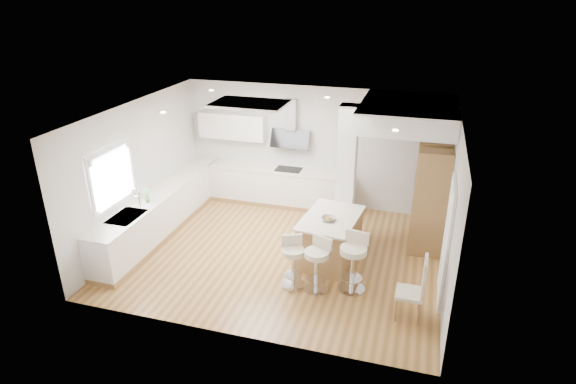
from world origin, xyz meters
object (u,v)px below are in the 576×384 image
(peninsula, at_px, (330,238))
(bar_stool_b, at_px, (317,262))
(bar_stool_a, at_px, (293,259))
(bar_stool_c, at_px, (353,259))
(dining_chair, at_px, (417,287))

(peninsula, relative_size, bar_stool_b, 1.60)
(bar_stool_a, bearing_deg, bar_stool_c, -14.90)
(bar_stool_b, distance_m, bar_stool_c, 0.61)
(bar_stool_b, height_order, dining_chair, dining_chair)
(peninsula, xyz_separation_m, bar_stool_c, (0.58, -0.88, 0.14))
(bar_stool_c, bearing_deg, bar_stool_b, -153.49)
(bar_stool_b, xyz_separation_m, bar_stool_c, (0.58, 0.18, 0.05))
(peninsula, height_order, bar_stool_a, peninsula)
(bar_stool_a, height_order, bar_stool_b, bar_stool_b)
(bar_stool_a, height_order, dining_chair, dining_chair)
(bar_stool_c, xyz_separation_m, dining_chair, (1.06, -0.51, -0.01))
(bar_stool_a, relative_size, bar_stool_c, 0.87)
(bar_stool_b, xyz_separation_m, dining_chair, (1.64, -0.33, 0.04))
(bar_stool_b, relative_size, dining_chair, 0.89)
(peninsula, height_order, bar_stool_c, bar_stool_c)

